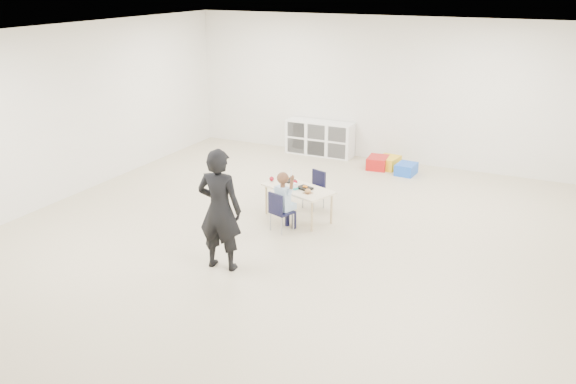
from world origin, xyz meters
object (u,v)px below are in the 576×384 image
at_px(table, 298,203).
at_px(child, 282,200).
at_px(adult, 220,210).
at_px(cubby_shelf, 320,138).
at_px(chair_near, 282,211).

height_order(table, child, child).
relative_size(table, adult, 0.77).
distance_m(child, adult, 1.43).
bearing_deg(adult, table, -101.72).
relative_size(cubby_shelf, adult, 0.89).
bearing_deg(adult, cubby_shelf, -86.42).
height_order(table, cubby_shelf, cubby_shelf).
distance_m(child, cubby_shelf, 4.03).
distance_m(chair_near, cubby_shelf, 4.03).
distance_m(table, cubby_shelf, 3.55).
bearing_deg(cubby_shelf, child, -74.87).
bearing_deg(table, child, -73.05).
height_order(chair_near, adult, adult).
bearing_deg(child, cubby_shelf, 124.76).
relative_size(table, chair_near, 2.02).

